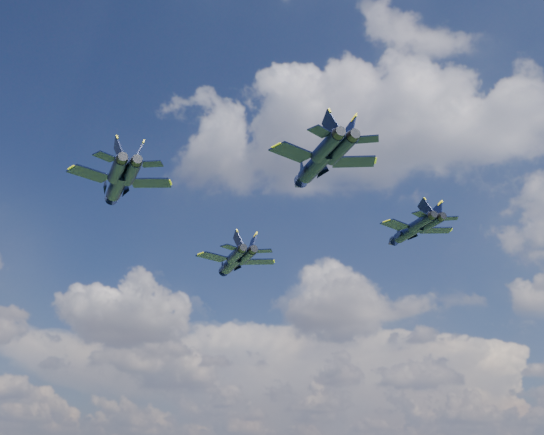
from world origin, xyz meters
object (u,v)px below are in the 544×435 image
at_px(jet_lead, 231,263).
at_px(jet_slot, 315,166).
at_px(jet_left, 117,186).
at_px(jet_right, 408,232).

height_order(jet_lead, jet_slot, jet_lead).
distance_m(jet_left, jet_slot, 25.72).
bearing_deg(jet_left, jet_slot, -47.91).
relative_size(jet_right, jet_slot, 0.95).
distance_m(jet_lead, jet_left, 30.12).
xyz_separation_m(jet_right, jet_slot, (-5.61, -30.35, -2.45)).
height_order(jet_right, jet_slot, jet_right).
bearing_deg(jet_slot, jet_left, 134.60).
xyz_separation_m(jet_lead, jet_slot, (22.29, -33.69, -1.49)).
xyz_separation_m(jet_lead, jet_right, (27.89, -3.35, 0.97)).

